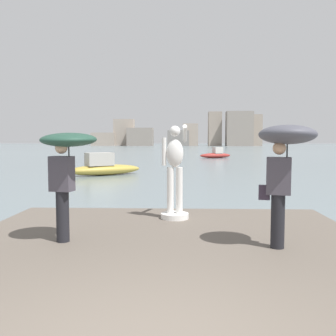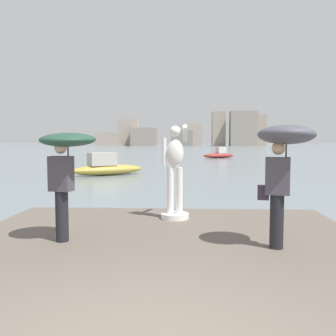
{
  "view_description": "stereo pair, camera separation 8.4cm",
  "coord_description": "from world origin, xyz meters",
  "px_view_note": "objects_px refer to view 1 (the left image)",
  "views": [
    {
      "loc": [
        0.29,
        -2.79,
        2.15
      ],
      "look_at": [
        0.0,
        5.26,
        1.55
      ],
      "focal_mm": 39.86,
      "sensor_mm": 36.0,
      "label": 1
    },
    {
      "loc": [
        0.37,
        -2.79,
        2.15
      ],
      "look_at": [
        0.0,
        5.26,
        1.55
      ],
      "focal_mm": 39.86,
      "sensor_mm": 36.0,
      "label": 2
    }
  ],
  "objects_px": {
    "boat_rightward": "(104,167)",
    "statue_white_figure": "(175,177)",
    "onlooker_left": "(66,156)",
    "boat_leftward": "(216,154)",
    "onlooker_right": "(284,152)"
  },
  "relations": [
    {
      "from": "boat_rightward",
      "to": "statue_white_figure",
      "type": "bearing_deg",
      "value": -72.17
    },
    {
      "from": "onlooker_left",
      "to": "boat_leftward",
      "type": "height_order",
      "value": "onlooker_left"
    },
    {
      "from": "onlooker_right",
      "to": "boat_rightward",
      "type": "height_order",
      "value": "onlooker_right"
    },
    {
      "from": "boat_leftward",
      "to": "boat_rightward",
      "type": "xyz_separation_m",
      "value": [
        -8.92,
        -22.45,
        0.06
      ]
    },
    {
      "from": "boat_leftward",
      "to": "onlooker_right",
      "type": "bearing_deg",
      "value": -93.64
    },
    {
      "from": "boat_leftward",
      "to": "boat_rightward",
      "type": "height_order",
      "value": "boat_rightward"
    },
    {
      "from": "onlooker_left",
      "to": "onlooker_right",
      "type": "relative_size",
      "value": 0.94
    },
    {
      "from": "onlooker_left",
      "to": "boat_rightward",
      "type": "bearing_deg",
      "value": 99.77
    },
    {
      "from": "statue_white_figure",
      "to": "onlooker_right",
      "type": "relative_size",
      "value": 1.04
    },
    {
      "from": "onlooker_right",
      "to": "boat_rightward",
      "type": "bearing_deg",
      "value": 111.13
    },
    {
      "from": "statue_white_figure",
      "to": "onlooker_left",
      "type": "distance_m",
      "value": 2.73
    },
    {
      "from": "statue_white_figure",
      "to": "boat_leftward",
      "type": "height_order",
      "value": "statue_white_figure"
    },
    {
      "from": "onlooker_left",
      "to": "onlooker_right",
      "type": "height_order",
      "value": "onlooker_right"
    },
    {
      "from": "boat_rightward",
      "to": "onlooker_right",
      "type": "bearing_deg",
      "value": -68.87
    },
    {
      "from": "onlooker_left",
      "to": "boat_rightward",
      "type": "height_order",
      "value": "onlooker_left"
    }
  ]
}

